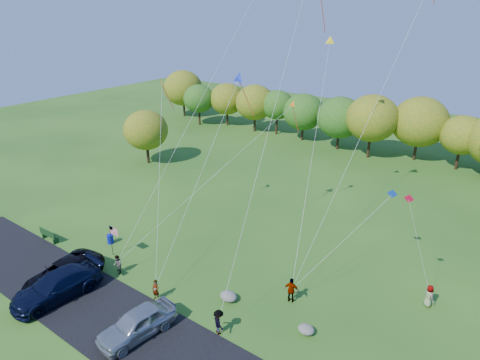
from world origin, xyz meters
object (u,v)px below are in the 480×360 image
object	(u,v)px
minivan_navy	(57,286)
flyer_a	(156,290)
flyer_c	(219,322)
minivan_silver	(137,323)
park_bench	(48,235)
flyer_e	(429,296)
flyer_b	(118,264)
flyer_d	(291,290)
trash_barrel	(110,239)
minivan_dark	(63,274)

from	to	relation	value
minivan_navy	flyer_a	world-z (taller)	minivan_navy
flyer_c	minivan_silver	bearing A→B (deg)	66.11
park_bench	minivan_silver	bearing A→B (deg)	-14.79
flyer_e	minivan_silver	bearing A→B (deg)	86.31
flyer_b	flyer_c	xyz separation A→B (m)	(10.36, -0.47, 0.10)
flyer_e	flyer_d	bearing A→B (deg)	75.10
flyer_c	trash_barrel	bearing A→B (deg)	15.99
minivan_navy	flyer_c	size ratio (longest dim) A/B	3.65
minivan_silver	flyer_d	bearing A→B (deg)	62.82
flyer_e	park_bench	bearing A→B (deg)	61.59
minivan_silver	flyer_c	world-z (taller)	minivan_silver
flyer_c	minivan_navy	bearing A→B (deg)	46.69
minivan_dark	trash_barrel	xyz separation A→B (m)	(-2.08, 5.79, -0.52)
flyer_b	flyer_e	size ratio (longest dim) A/B	0.94
minivan_silver	park_bench	xyz separation A→B (m)	(-15.16, 3.14, -0.34)
minivan_navy	minivan_silver	world-z (taller)	minivan_navy
flyer_b	minivan_dark	bearing A→B (deg)	-90.54
flyer_d	trash_barrel	size ratio (longest dim) A/B	2.34
flyer_b	flyer_e	xyz separation A→B (m)	(20.24, 10.13, 0.05)
flyer_e	flyer_a	bearing A→B (deg)	75.77
trash_barrel	minivan_dark	bearing A→B (deg)	-70.22
minivan_navy	flyer_a	bearing A→B (deg)	40.62
flyer_b	minivan_silver	bearing A→B (deg)	1.74
park_bench	trash_barrel	world-z (taller)	park_bench
flyer_b	flyer_c	distance (m)	10.37
minivan_dark	flyer_e	world-z (taller)	minivan_dark
minivan_dark	park_bench	distance (m)	7.28
minivan_navy	park_bench	size ratio (longest dim) A/B	3.12
flyer_d	flyer_e	xyz separation A→B (m)	(7.80, 5.18, -0.12)
minivan_silver	flyer_e	xyz separation A→B (m)	(13.83, 13.75, -0.12)
minivan_navy	flyer_c	distance (m)	12.03
flyer_d	park_bench	size ratio (longest dim) A/B	0.92
minivan_navy	flyer_d	size ratio (longest dim) A/B	3.37
minivan_dark	minivan_silver	distance (m)	8.47
flyer_c	flyer_e	bearing A→B (deg)	-105.55
flyer_b	flyer_d	bearing A→B (deg)	52.86
flyer_b	flyer_c	bearing A→B (deg)	28.61
flyer_b	flyer_e	distance (m)	22.63
flyer_a	flyer_c	size ratio (longest dim) A/B	0.89
minivan_dark	flyer_d	size ratio (longest dim) A/B	3.28
minivan_navy	flyer_a	size ratio (longest dim) A/B	4.09
flyer_a	flyer_b	distance (m)	4.73
minivan_navy	minivan_silver	size ratio (longest dim) A/B	1.23
flyer_a	flyer_d	bearing A→B (deg)	24.58
flyer_a	park_bench	distance (m)	13.45
flyer_b	trash_barrel	world-z (taller)	flyer_b
minivan_dark	minivan_silver	size ratio (longest dim) A/B	1.20
flyer_c	flyer_d	xyz separation A→B (m)	(2.09, 5.41, 0.07)
park_bench	trash_barrel	bearing A→B (deg)	29.58
minivan_silver	park_bench	bearing A→B (deg)	176.29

